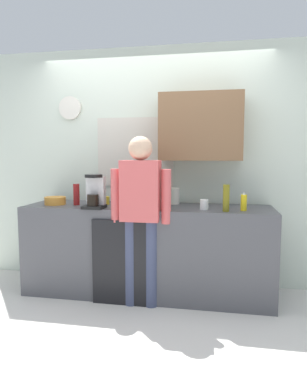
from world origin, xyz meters
TOP-DOWN VIEW (x-y plane):
  - ground_plane at (0.00, 0.00)m, footprint 8.00×8.00m
  - kitchen_counter at (0.00, 0.30)m, footprint 2.50×0.64m
  - dishwasher_panel at (-0.19, -0.03)m, footprint 0.56×0.02m
  - back_wall_assembly at (0.07, 0.70)m, footprint 4.10×0.42m
  - coffee_maker at (-0.48, 0.09)m, footprint 0.20×0.20m
  - bottle_clear_soda at (0.15, 0.36)m, footprint 0.09×0.09m
  - bottle_dark_sauce at (-0.08, 0.14)m, footprint 0.06×0.06m
  - bottle_red_vinegar at (-0.74, 0.24)m, footprint 0.06×0.06m
  - bottle_green_wine at (0.12, 0.18)m, footprint 0.07×0.07m
  - bottle_olive_oil at (0.78, 0.10)m, footprint 0.06×0.06m
  - cup_blue_mug at (-0.10, 0.38)m, footprint 0.08×0.08m
  - cup_yellow_cup at (-0.45, 0.33)m, footprint 0.07×0.07m
  - cup_white_mug at (0.58, 0.18)m, footprint 0.08×0.08m
  - mixing_bowl at (-0.97, 0.24)m, footprint 0.22×0.22m
  - dish_soap at (0.94, 0.18)m, footprint 0.06×0.06m
  - storage_canister at (0.24, 0.51)m, footprint 0.14×0.14m
  - person_at_sink at (0.00, 0.00)m, footprint 0.57×0.22m

SIDE VIEW (x-z plane):
  - ground_plane at x=0.00m, z-range 0.00..0.00m
  - dishwasher_panel at x=-0.19m, z-range 0.00..0.82m
  - kitchen_counter at x=0.00m, z-range 0.00..0.91m
  - person_at_sink at x=0.00m, z-range 0.15..1.75m
  - mixing_bowl at x=-0.97m, z-range 0.91..0.99m
  - cup_yellow_cup at x=-0.45m, z-range 0.91..1.00m
  - cup_white_mug at x=0.58m, z-range 0.91..1.01m
  - cup_blue_mug at x=-0.10m, z-range 0.91..1.01m
  - dish_soap at x=0.94m, z-range 0.90..1.08m
  - storage_canister at x=0.24m, z-range 0.91..1.08m
  - bottle_dark_sauce at x=-0.08m, z-range 0.91..1.09m
  - bottle_red_vinegar at x=-0.74m, z-range 0.91..1.13m
  - bottle_olive_oil at x=0.78m, z-range 0.91..1.16m
  - bottle_clear_soda at x=0.15m, z-range 0.91..1.19m
  - coffee_maker at x=-0.48m, z-range 0.89..1.22m
  - bottle_green_wine at x=0.12m, z-range 0.91..1.21m
  - back_wall_assembly at x=0.07m, z-range 0.06..2.66m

